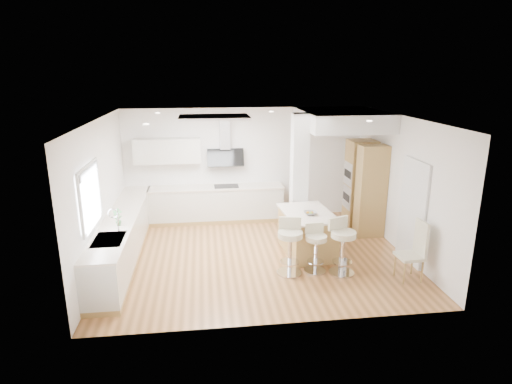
{
  "coord_description": "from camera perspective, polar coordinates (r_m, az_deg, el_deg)",
  "views": [
    {
      "loc": [
        -1.04,
        -8.06,
        3.69
      ],
      "look_at": [
        0.02,
        0.4,
        1.25
      ],
      "focal_mm": 30.0,
      "sensor_mm": 36.0,
      "label": 1
    }
  ],
  "objects": [
    {
      "name": "bar_stool_c",
      "position": [
        8.11,
        11.43,
        -6.72
      ],
      "size": [
        0.62,
        0.62,
        1.07
      ],
      "rotation": [
        0.0,
        0.0,
        0.37
      ],
      "color": "silver",
      "rests_on": "ground"
    },
    {
      "name": "counter_back",
      "position": [
        10.71,
        -6.17,
        -0.33
      ],
      "size": [
        3.62,
        0.63,
        2.5
      ],
      "color": "tan",
      "rests_on": "ground"
    },
    {
      "name": "pillar",
      "position": [
        9.53,
        5.76,
        2.01
      ],
      "size": [
        0.35,
        0.35,
        2.8
      ],
      "color": "silver",
      "rests_on": "ground"
    },
    {
      "name": "wall_right",
      "position": [
        9.3,
        18.88,
        0.87
      ],
      "size": [
        0.04,
        5.0,
        2.8
      ],
      "primitive_type": "cube",
      "color": "white",
      "rests_on": "ground"
    },
    {
      "name": "peninsula",
      "position": [
        8.96,
        6.82,
        -5.35
      ],
      "size": [
        1.07,
        1.52,
        0.95
      ],
      "rotation": [
        0.0,
        0.0,
        0.08
      ],
      "color": "tan",
      "rests_on": "ground"
    },
    {
      "name": "soffit",
      "position": [
        10.03,
        11.32,
        9.45
      ],
      "size": [
        1.78,
        2.2,
        0.4
      ],
      "color": "silver",
      "rests_on": "ground"
    },
    {
      "name": "bar_stool_b",
      "position": [
        8.14,
        7.96,
        -7.08
      ],
      "size": [
        0.44,
        0.44,
        0.93
      ],
      "rotation": [
        0.0,
        0.0,
        0.06
      ],
      "color": "silver",
      "rests_on": "ground"
    },
    {
      "name": "wall_left",
      "position": [
        8.6,
        -20.02,
        -0.42
      ],
      "size": [
        0.04,
        5.0,
        2.8
      ],
      "primitive_type": "cube",
      "color": "white",
      "rests_on": "ground"
    },
    {
      "name": "oven_column",
      "position": [
        10.35,
        14.19,
        0.71
      ],
      "size": [
        0.63,
        1.21,
        2.1
      ],
      "color": "tan",
      "rests_on": "ground"
    },
    {
      "name": "window_left",
      "position": [
        7.67,
        -21.31,
        -0.19
      ],
      "size": [
        0.06,
        1.28,
        1.07
      ],
      "color": "silver",
      "rests_on": "ground"
    },
    {
      "name": "doorway_right",
      "position": [
        8.89,
        20.14,
        -2.63
      ],
      "size": [
        0.05,
        1.0,
        2.1
      ],
      "color": "#4B433B",
      "rests_on": "ground"
    },
    {
      "name": "skylight",
      "position": [
        8.71,
        -5.53,
        9.87
      ],
      "size": [
        4.1,
        2.1,
        0.06
      ],
      "color": "silver",
      "rests_on": "ground"
    },
    {
      "name": "ceiling",
      "position": [
        8.92,
        0.21,
        -8.42
      ],
      "size": [
        6.0,
        5.0,
        0.02
      ],
      "primitive_type": "cube",
      "color": "silver",
      "rests_on": "ground"
    },
    {
      "name": "ground",
      "position": [
        8.92,
        0.21,
        -8.42
      ],
      "size": [
        6.0,
        6.0,
        0.0
      ],
      "primitive_type": "plane",
      "color": "#AD7340",
      "rests_on": "ground"
    },
    {
      "name": "dining_chair",
      "position": [
        8.26,
        20.47,
        -7.08
      ],
      "size": [
        0.45,
        0.45,
        1.11
      ],
      "rotation": [
        0.0,
        0.0,
        0.05
      ],
      "color": "beige",
      "rests_on": "ground"
    },
    {
      "name": "bar_stool_a",
      "position": [
        7.98,
        4.56,
        -6.85
      ],
      "size": [
        0.55,
        0.55,
        1.06
      ],
      "rotation": [
        0.0,
        0.0,
        -0.16
      ],
      "color": "silver",
      "rests_on": "ground"
    },
    {
      "name": "wall_back",
      "position": [
        10.85,
        -1.47,
        3.81
      ],
      "size": [
        6.0,
        0.04,
        2.8
      ],
      "primitive_type": "cube",
      "color": "white",
      "rests_on": "ground"
    },
    {
      "name": "counter_left",
      "position": [
        9.05,
        -17.28,
        -5.68
      ],
      "size": [
        0.63,
        4.5,
        1.35
      ],
      "color": "tan",
      "rests_on": "ground"
    }
  ]
}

